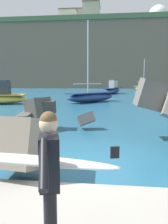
% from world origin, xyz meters
% --- Properties ---
extents(ground_plane, '(400.00, 400.00, 0.00)m').
position_xyz_m(ground_plane, '(0.00, 0.00, 0.00)').
color(ground_plane, '#235B7A').
extents(breakwater_jetty, '(32.87, 8.08, 2.94)m').
position_xyz_m(breakwater_jetty, '(1.90, 2.12, 1.21)').
color(breakwater_jetty, gray).
rests_on(breakwater_jetty, ground).
extents(surfer_with_board, '(2.11, 1.37, 1.78)m').
position_xyz_m(surfer_with_board, '(0.21, -3.79, 1.28)').
color(surfer_with_board, black).
rests_on(surfer_with_board, walkway_path).
extents(boat_near_left, '(5.33, 5.54, 8.08)m').
position_xyz_m(boat_near_left, '(-1.24, 18.02, 0.57)').
color(boat_near_left, navy).
rests_on(boat_near_left, ground).
extents(boat_mid_left, '(3.39, 5.68, 2.29)m').
position_xyz_m(boat_mid_left, '(0.92, 32.67, 0.72)').
color(boat_mid_left, navy).
rests_on(boat_mid_left, ground).
extents(boat_mid_centre, '(4.81, 5.96, 6.41)m').
position_xyz_m(boat_mid_centre, '(7.53, 43.56, 0.51)').
color(boat_mid_centre, '#EAC64C').
rests_on(boat_mid_centre, ground).
extents(headland_bluff, '(108.11, 45.46, 18.11)m').
position_xyz_m(headland_bluff, '(-2.80, 76.66, 9.08)').
color(headland_bluff, '#756651').
rests_on(headland_bluff, ground).
extents(radar_dome, '(6.40, 6.40, 9.26)m').
position_xyz_m(radar_dome, '(15.94, 80.88, 23.27)').
color(radar_dome, silver).
rests_on(radar_dome, headland_bluff).
extents(station_building_west, '(5.09, 6.98, 6.51)m').
position_xyz_m(station_building_west, '(-13.63, 86.41, 21.38)').
color(station_building_west, beige).
rests_on(station_building_west, headland_bluff).
extents(station_building_central, '(4.61, 4.31, 5.42)m').
position_xyz_m(station_building_central, '(-10.71, 69.43, 20.84)').
color(station_building_central, '#B2ADA3').
rests_on(station_building_central, headland_bluff).
extents(station_building_east, '(5.25, 4.97, 4.75)m').
position_xyz_m(station_building_east, '(-12.66, 67.24, 20.50)').
color(station_building_east, silver).
rests_on(station_building_east, headland_bluff).
extents(station_building_annex, '(4.84, 8.07, 6.07)m').
position_xyz_m(station_building_annex, '(-5.58, 66.77, 21.16)').
color(station_building_annex, '#B2ADA3').
rests_on(station_building_annex, headland_bluff).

